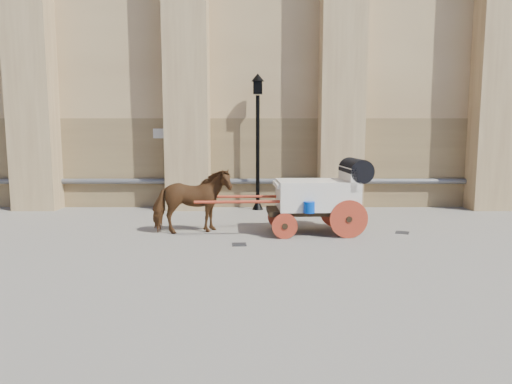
{
  "coord_description": "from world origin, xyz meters",
  "views": [
    {
      "loc": [
        1.21,
        -11.39,
        2.48
      ],
      "look_at": [
        1.22,
        -0.1,
        1.04
      ],
      "focal_mm": 32.0,
      "sensor_mm": 36.0,
      "label": 1
    }
  ],
  "objects": [
    {
      "name": "drain_grate_far",
      "position": [
        4.93,
        -0.1,
        0.01
      ],
      "size": [
        0.42,
        0.42,
        0.01
      ],
      "primitive_type": "cube",
      "rotation": [
        0.0,
        0.0,
        -0.4
      ],
      "color": "black",
      "rests_on": "ground"
    },
    {
      "name": "horse",
      "position": [
        -0.38,
        -0.11,
        0.81
      ],
      "size": [
        2.07,
        1.34,
        1.62
      ],
      "primitive_type": "imported",
      "rotation": [
        0.0,
        0.0,
        1.83
      ],
      "color": "#573419",
      "rests_on": "ground"
    },
    {
      "name": "carriage",
      "position": [
        2.89,
        -0.08,
        1.01
      ],
      "size": [
        4.34,
        1.59,
        1.88
      ],
      "rotation": [
        0.0,
        0.0,
        0.05
      ],
      "color": "black",
      "rests_on": "ground"
    },
    {
      "name": "ground",
      "position": [
        0.0,
        0.0,
        0.0
      ],
      "size": [
        90.0,
        90.0,
        0.0
      ],
      "primitive_type": "plane",
      "color": "slate",
      "rests_on": "ground"
    },
    {
      "name": "street_lamp",
      "position": [
        1.29,
        3.5,
        2.35
      ],
      "size": [
        0.41,
        0.41,
        4.4
      ],
      "color": "black",
      "rests_on": "ground"
    },
    {
      "name": "drain_grate_near",
      "position": [
        0.84,
        -1.35,
        0.01
      ],
      "size": [
        0.35,
        0.35,
        0.01
      ],
      "primitive_type": "cube",
      "rotation": [
        0.0,
        0.0,
        0.08
      ],
      "color": "black",
      "rests_on": "ground"
    }
  ]
}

